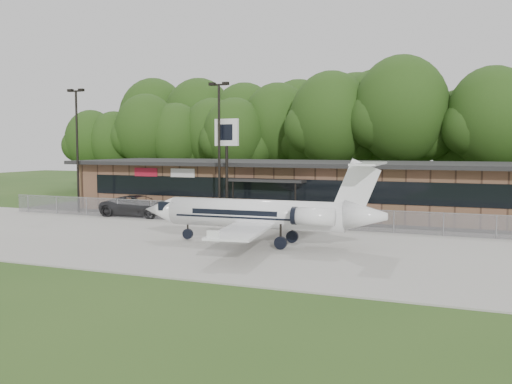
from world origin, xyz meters
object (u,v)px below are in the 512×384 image
at_px(business_jet, 264,215).
at_px(pole_sign, 227,143).
at_px(terminal, 313,187).
at_px(suv, 139,206).

bearing_deg(business_jet, pole_sign, 123.70).
distance_m(business_jet, pole_sign, 11.73).
height_order(terminal, suv, terminal).
xyz_separation_m(terminal, business_jet, (1.97, -16.02, -0.44)).
bearing_deg(pole_sign, suv, -167.44).
relative_size(terminal, business_jet, 2.85).
bearing_deg(business_jet, terminal, 94.49).
xyz_separation_m(business_jet, pole_sign, (-6.50, 8.87, 4.06)).
height_order(terminal, pole_sign, pole_sign).
relative_size(business_jet, suv, 2.37).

